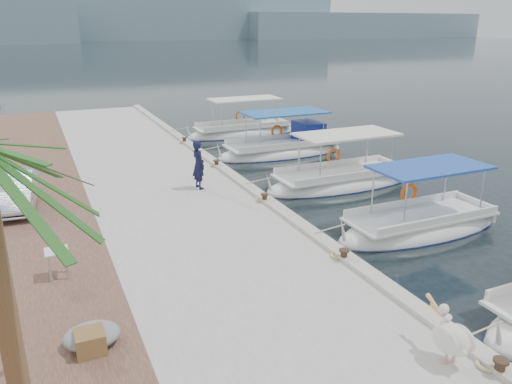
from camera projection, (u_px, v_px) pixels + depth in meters
ground at (293, 229)px, 16.63m from camera, size 400.00×400.00×0.00m
concrete_quay at (167, 190)px, 19.72m from camera, size 6.00×40.00×0.50m
quay_curb at (232, 174)px, 20.69m from camera, size 0.44×40.00×0.12m
cobblestone_strip at (29, 208)px, 17.79m from camera, size 4.00×40.00×0.50m
distant_hills at (122, 20)px, 199.89m from camera, size 330.00×60.00×18.00m
fishing_caique_b at (419, 228)px, 16.39m from camera, size 6.23×2.14×2.83m
fishing_caique_c at (341, 183)px, 21.06m from camera, size 6.95×2.34×2.83m
fishing_caique_d at (283, 151)px, 26.10m from camera, size 7.14×2.43×2.83m
fishing_caique_e at (242, 133)px, 30.61m from camera, size 7.09×2.17×2.83m
mooring_bollards at (265, 197)px, 17.57m from camera, size 0.28×20.28×0.33m
pelican at (452, 337)px, 9.17m from camera, size 0.58×1.33×1.03m
fisherman at (199, 165)px, 18.86m from camera, size 0.54×0.74×1.86m
parked_car at (15, 190)px, 17.02m from camera, size 1.63×3.82×1.23m
wooden_crate at (90, 342)px, 9.55m from camera, size 0.55×0.55×0.44m
tarp_bundle at (92, 336)px, 9.77m from camera, size 1.10×0.90×0.40m
folding_table at (57, 258)px, 12.29m from camera, size 0.55×0.55×0.73m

